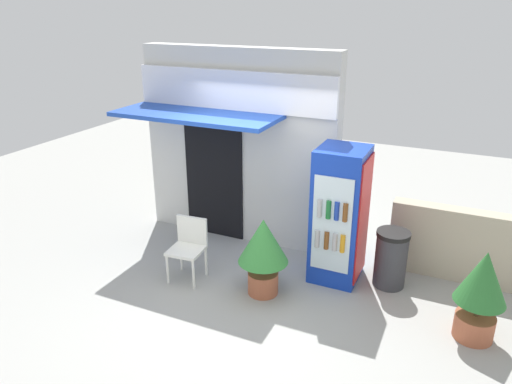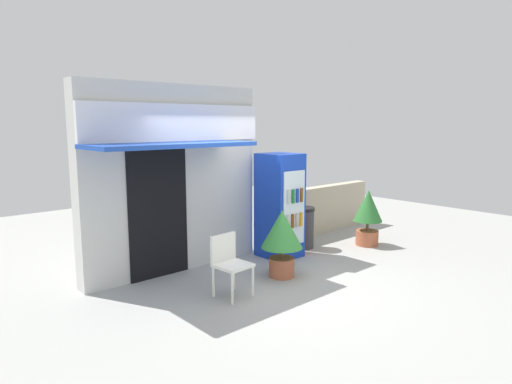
% 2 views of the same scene
% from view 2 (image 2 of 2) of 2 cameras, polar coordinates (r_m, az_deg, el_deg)
% --- Properties ---
extents(ground, '(16.00, 16.00, 0.00)m').
position_cam_2_polar(ground, '(6.77, 1.86, -11.67)').
color(ground, '#A3A39E').
extents(storefront_building, '(3.13, 1.24, 2.97)m').
position_cam_2_polar(storefront_building, '(7.17, -10.60, 2.03)').
color(storefront_building, silver).
rests_on(storefront_building, ground).
extents(drink_cooler, '(0.65, 0.74, 1.85)m').
position_cam_2_polar(drink_cooler, '(7.91, 3.13, -1.73)').
color(drink_cooler, '#1438B2').
rests_on(drink_cooler, ground).
extents(plastic_chair, '(0.47, 0.47, 0.85)m').
position_cam_2_polar(plastic_chair, '(6.21, -3.49, -8.71)').
color(plastic_chair, white).
rests_on(plastic_chair, ground).
extents(potted_plant_near_shop, '(0.65, 0.65, 1.05)m').
position_cam_2_polar(potted_plant_near_shop, '(6.90, 3.34, -5.56)').
color(potted_plant_near_shop, '#AD5B3D').
rests_on(potted_plant_near_shop, ground).
extents(potted_plant_curbside, '(0.56, 0.56, 1.09)m').
position_cam_2_polar(potted_plant_curbside, '(8.93, 14.16, -2.63)').
color(potted_plant_curbside, '#AD5B3D').
rests_on(potted_plant_curbside, ground).
extents(trash_bin, '(0.44, 0.44, 0.79)m').
position_cam_2_polar(trash_bin, '(8.58, 6.04, -4.53)').
color(trash_bin, '#38383D').
rests_on(trash_bin, ground).
extents(stone_boundary_wall, '(2.78, 0.24, 1.01)m').
position_cam_2_polar(stone_boundary_wall, '(9.86, 8.60, -2.17)').
color(stone_boundary_wall, '#B7AD93').
rests_on(stone_boundary_wall, ground).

